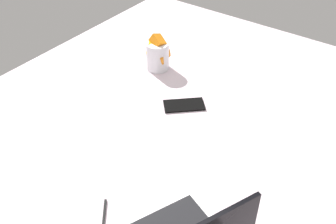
# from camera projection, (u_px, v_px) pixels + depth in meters

# --- Properties ---
(bed_mattress) EXTENTS (1.80, 1.40, 0.18)m
(bed_mattress) POSITION_uv_depth(u_px,v_px,m) (160.00, 155.00, 1.35)
(bed_mattress) COLOR silver
(bed_mattress) RESTS_ON ground
(snack_cup) EXTENTS (0.09, 0.10, 0.15)m
(snack_cup) POSITION_uv_depth(u_px,v_px,m) (157.00, 55.00, 1.57)
(snack_cup) COLOR silver
(snack_cup) RESTS_ON bed_mattress
(cell_phone) EXTENTS (0.15, 0.15, 0.01)m
(cell_phone) POSITION_uv_depth(u_px,v_px,m) (184.00, 105.00, 1.41)
(cell_phone) COLOR black
(cell_phone) RESTS_ON bed_mattress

